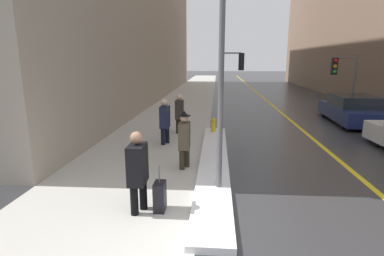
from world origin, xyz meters
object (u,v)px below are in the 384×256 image
object	(u,v)px
pedestrian_in_glasses	(138,169)
traffic_light_far	(341,72)
parked_car_navy	(352,110)
rolling_suitcase	(160,197)
traffic_light_near	(234,69)
pedestrian_in_fedora	(184,137)
lamp_post	(221,67)
pedestrian_with_shoulder_bag	(165,119)
pedestrian_nearside	(179,112)
fire_hydrant	(213,126)

from	to	relation	value
pedestrian_in_glasses	traffic_light_far	bearing A→B (deg)	144.12
parked_car_navy	rolling_suitcase	distance (m)	12.02
traffic_light_near	pedestrian_in_fedora	distance (m)	8.96
traffic_light_far	parked_car_navy	size ratio (longest dim) A/B	0.69
lamp_post	pedestrian_with_shoulder_bag	world-z (taller)	lamp_post
pedestrian_with_shoulder_bag	pedestrian_nearside	distance (m)	1.74
pedestrian_nearside	parked_car_navy	world-z (taller)	pedestrian_nearside
traffic_light_near	parked_car_navy	xyz separation A→B (m)	(5.61, -1.74, -1.87)
parked_car_navy	traffic_light_far	bearing A→B (deg)	-0.92
traffic_light_far	parked_car_navy	bearing A→B (deg)	87.76
traffic_light_far	pedestrian_nearside	size ratio (longest dim) A/B	2.00
pedestrian_in_glasses	pedestrian_nearside	world-z (taller)	pedestrian_in_glasses
traffic_light_far	rolling_suitcase	bearing A→B (deg)	57.85
pedestrian_nearside	fire_hydrant	xyz separation A→B (m)	(1.40, -0.18, -0.55)
traffic_light_far	pedestrian_in_glasses	distance (m)	14.18
lamp_post	pedestrian_with_shoulder_bag	bearing A→B (deg)	116.13
traffic_light_far	pedestrian_in_fedora	world-z (taller)	traffic_light_far
traffic_light_far	fire_hydrant	distance (m)	8.67
pedestrian_in_glasses	parked_car_navy	bearing A→B (deg)	139.04
lamp_post	pedestrian_in_glasses	xyz separation A→B (m)	(-1.57, -1.05, -1.90)
traffic_light_near	pedestrian_nearside	world-z (taller)	traffic_light_near
pedestrian_with_shoulder_bag	parked_car_navy	distance (m)	9.44
pedestrian_in_glasses	rolling_suitcase	xyz separation A→B (m)	(0.40, 0.09, -0.61)
pedestrian_in_glasses	rolling_suitcase	size ratio (longest dim) A/B	1.73
traffic_light_near	traffic_light_far	bearing A→B (deg)	8.37
lamp_post	parked_car_navy	size ratio (longest dim) A/B	1.00
pedestrian_in_fedora	traffic_light_far	bearing A→B (deg)	139.54
pedestrian_nearside	traffic_light_near	bearing A→B (deg)	151.54
pedestrian_in_glasses	fire_hydrant	world-z (taller)	pedestrian_in_glasses
traffic_light_far	pedestrian_with_shoulder_bag	distance (m)	10.82
pedestrian_in_fedora	rolling_suitcase	distance (m)	2.52
pedestrian_with_shoulder_bag	pedestrian_nearside	world-z (taller)	pedestrian_with_shoulder_bag
traffic_light_far	parked_car_navy	xyz separation A→B (m)	(-0.15, -2.12, -1.69)
pedestrian_nearside	rolling_suitcase	bearing A→B (deg)	2.92
traffic_light_near	pedestrian_with_shoulder_bag	xyz separation A→B (m)	(-2.68, -6.25, -1.60)
pedestrian_in_glasses	pedestrian_nearside	bearing A→B (deg)	179.42
pedestrian_in_glasses	parked_car_navy	xyz separation A→B (m)	(7.96, 9.43, -0.29)
traffic_light_near	rolling_suitcase	bearing A→B (deg)	-95.36
pedestrian_in_fedora	pedestrian_with_shoulder_bag	distance (m)	2.58
pedestrian_with_shoulder_bag	parked_car_navy	world-z (taller)	pedestrian_with_shoulder_bag
traffic_light_near	pedestrian_nearside	size ratio (longest dim) A/B	2.14
pedestrian_in_fedora	lamp_post	bearing A→B (deg)	31.92
pedestrian_in_glasses	parked_car_navy	world-z (taller)	pedestrian_in_glasses
pedestrian_with_shoulder_bag	rolling_suitcase	world-z (taller)	pedestrian_with_shoulder_bag
lamp_post	pedestrian_in_fedora	bearing A→B (deg)	122.70
pedestrian_with_shoulder_bag	rolling_suitcase	size ratio (longest dim) A/B	1.72
pedestrian_with_shoulder_bag	fire_hydrant	xyz separation A→B (m)	(1.70, 1.53, -0.56)
pedestrian_in_fedora	pedestrian_with_shoulder_bag	world-z (taller)	pedestrian_with_shoulder_bag
pedestrian_nearside	rolling_suitcase	distance (m)	6.59
pedestrian_in_glasses	fire_hydrant	distance (m)	6.63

